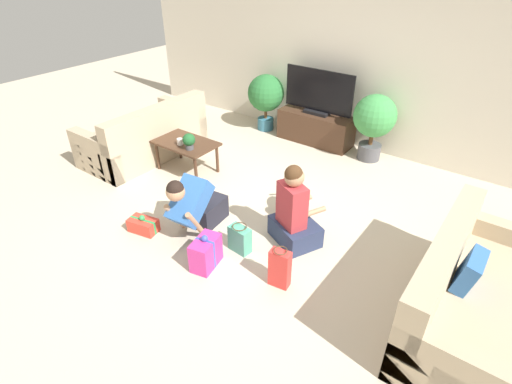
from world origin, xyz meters
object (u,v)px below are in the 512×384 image
object	(u,v)px
sofa_right	(474,302)
tv_console	(316,128)
gift_box_b	(206,253)
mug	(180,142)
gift_box_a	(143,225)
potted_plant_back_left	(266,95)
gift_bag_a	(280,268)
sofa_left	(146,137)
tv	(318,94)
coffee_table	(186,146)
gift_bag_b	(240,239)
person_sitting	(294,214)
person_kneeling	(196,205)
potted_plant_back_right	(374,120)
tabletop_plant	(189,141)
dog	(289,198)

from	to	relation	value
sofa_right	tv_console	bearing A→B (deg)	48.84
tv_console	gift_box_b	bearing A→B (deg)	-79.94
sofa_right	mug	bearing A→B (deg)	82.96
gift_box_a	mug	distance (m)	1.43
potted_plant_back_left	gift_bag_a	xyz separation A→B (m)	(2.29, -3.02, -0.41)
sofa_left	potted_plant_back_left	distance (m)	2.13
tv	tv_console	bearing A→B (deg)	0.00
coffee_table	gift_bag_a	size ratio (longest dim) A/B	2.03
gift_bag_b	mug	size ratio (longest dim) A/B	2.67
potted_plant_back_left	person_sitting	distance (m)	3.14
gift_bag_b	gift_bag_a	bearing A→B (deg)	-15.52
tv_console	person_kneeling	distance (m)	2.91
gift_box_b	coffee_table	bearing A→B (deg)	139.69
gift_bag_a	mug	xyz separation A→B (m)	(-2.32, 1.02, 0.29)
mug	sofa_left	bearing A→B (deg)	173.74
potted_plant_back_right	tabletop_plant	world-z (taller)	potted_plant_back_right
sofa_right	gift_bag_a	bearing A→B (deg)	108.85
coffee_table	mug	xyz separation A→B (m)	(0.00, -0.10, 0.10)
person_sitting	gift_bag_b	size ratio (longest dim) A/B	2.96
tv	person_sitting	size ratio (longest dim) A/B	1.22
sofa_right	tabletop_plant	size ratio (longest dim) A/B	8.22
sofa_left	gift_bag_a	world-z (taller)	sofa_left
potted_plant_back_left	person_sitting	size ratio (longest dim) A/B	1.01
person_kneeling	gift_box_a	size ratio (longest dim) A/B	2.31
sofa_left	mug	distance (m)	0.89
gift_box_a	mug	bearing A→B (deg)	116.19
tv_console	potted_plant_back_right	bearing A→B (deg)	-2.98
gift_box_a	tabletop_plant	world-z (taller)	tabletop_plant
dog	mug	bearing A→B (deg)	146.84
person_sitting	sofa_left	bearing A→B (deg)	16.54
tv_console	person_sitting	bearing A→B (deg)	-65.95
sofa_right	potted_plant_back_right	distance (m)	3.17
gift_box_a	mug	world-z (taller)	mug
coffee_table	tabletop_plant	bearing A→B (deg)	-31.93
tv	sofa_right	bearing A→B (deg)	-41.16
person_sitting	dog	world-z (taller)	person_sitting
potted_plant_back_left	mug	xyz separation A→B (m)	(-0.03, -2.00, -0.12)
sofa_left	gift_box_b	xyz separation A→B (m)	(2.43, -1.32, -0.13)
sofa_right	coffee_table	world-z (taller)	sofa_right
potted_plant_back_right	dog	world-z (taller)	potted_plant_back_right
sofa_right	gift_box_a	size ratio (longest dim) A/B	5.11
person_sitting	potted_plant_back_right	bearing A→B (deg)	-61.58
gift_box_a	gift_box_b	world-z (taller)	gift_box_b
sofa_left	mug	bearing A→B (deg)	83.74
tv_console	mug	distance (m)	2.29
dog	tabletop_plant	size ratio (longest dim) A/B	2.03
sofa_right	person_sitting	xyz separation A→B (m)	(-1.82, 0.11, 0.06)
gift_box_b	gift_bag_a	bearing A→B (deg)	16.02
gift_box_a	gift_bag_a	xyz separation A→B (m)	(1.72, 0.22, 0.13)
potted_plant_back_left	mug	distance (m)	2.01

